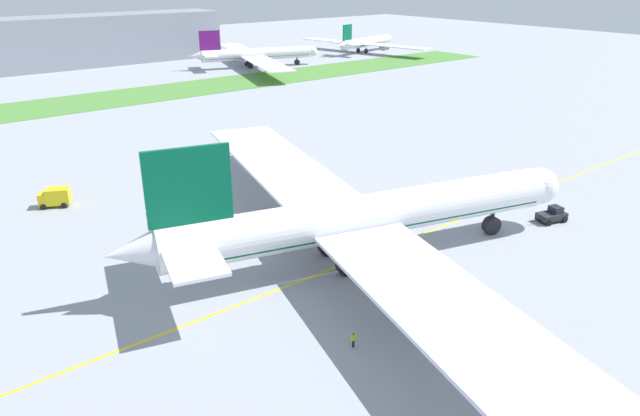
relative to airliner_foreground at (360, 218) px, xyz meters
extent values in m
plane|color=#9399A0|center=(1.65, 2.18, -5.84)|extent=(600.00, 600.00, 0.00)
cube|color=yellow|center=(1.65, 0.27, -5.84)|extent=(280.00, 0.36, 0.01)
cube|color=#4C8438|center=(1.65, 116.71, -5.79)|extent=(320.00, 24.00, 0.10)
cylinder|color=white|center=(0.96, -0.27, 0.16)|extent=(50.81, 18.75, 5.33)
cube|color=#055938|center=(0.96, -0.27, -0.78)|extent=(48.73, 17.80, 0.64)
sphere|color=white|center=(27.07, -7.46, 0.16)|extent=(5.06, 5.06, 5.06)
cone|color=white|center=(-26.05, 7.18, 0.56)|extent=(6.86, 5.93, 4.53)
cube|color=#055938|center=(-19.79, 5.45, 7.09)|extent=(9.03, 2.96, 8.53)
cube|color=white|center=(-19.36, 10.86, 0.96)|extent=(7.70, 9.72, 0.37)
cube|color=white|center=(-22.19, 0.59, 0.96)|extent=(7.70, 9.72, 0.37)
cube|color=white|center=(5.33, 25.21, -0.51)|extent=(23.12, 47.45, 0.43)
cube|color=white|center=(-8.34, -24.38, -0.51)|extent=(23.12, 47.45, 0.43)
cylinder|color=#B7BABF|center=(4.05, 14.80, -2.12)|extent=(5.66, 4.17, 2.93)
cylinder|color=black|center=(6.49, 14.13, -2.12)|extent=(1.24, 3.08, 3.08)
cylinder|color=#B7BABF|center=(-4.10, -14.79, -2.12)|extent=(5.66, 4.17, 2.93)
cylinder|color=black|center=(-1.66, -15.46, -2.12)|extent=(1.24, 3.08, 3.08)
cylinder|color=black|center=(19.73, -5.44, -3.54)|extent=(0.56, 0.56, 2.07)
cylinder|color=black|center=(19.73, -5.44, -4.57)|extent=(2.74, 1.77, 2.53)
cylinder|color=black|center=(-2.25, 3.52, -3.54)|extent=(0.56, 0.56, 2.07)
cylinder|color=black|center=(-2.25, 3.52, -4.57)|extent=(2.74, 1.77, 2.53)
cylinder|color=black|center=(-3.73, -1.87, -3.54)|extent=(0.56, 0.56, 2.07)
cylinder|color=black|center=(-3.73, -1.87, -4.57)|extent=(2.74, 1.77, 2.53)
cube|color=black|center=(26.30, -7.25, 0.82)|extent=(2.86, 4.35, 0.96)
sphere|color=black|center=(-17.12, 7.43, 0.64)|extent=(0.37, 0.37, 0.37)
sphere|color=black|center=(-13.70, 6.49, 0.64)|extent=(0.37, 0.37, 0.37)
sphere|color=black|center=(-10.29, 5.54, 0.64)|extent=(0.37, 0.37, 0.37)
sphere|color=black|center=(-6.88, 4.60, 0.64)|extent=(0.37, 0.37, 0.37)
sphere|color=black|center=(-3.46, 3.66, 0.64)|extent=(0.37, 0.37, 0.37)
sphere|color=black|center=(-0.05, 2.72, 0.64)|extent=(0.37, 0.37, 0.37)
sphere|color=black|center=(3.36, 1.78, 0.64)|extent=(0.37, 0.37, 0.37)
sphere|color=black|center=(6.77, 0.84, 0.64)|extent=(0.37, 0.37, 0.37)
sphere|color=black|center=(10.19, -0.10, 0.64)|extent=(0.37, 0.37, 0.37)
sphere|color=black|center=(13.60, -1.04, 0.64)|extent=(0.37, 0.37, 0.37)
sphere|color=black|center=(17.01, -1.98, 0.64)|extent=(0.37, 0.37, 0.37)
sphere|color=black|center=(20.43, -2.92, 0.64)|extent=(0.37, 0.37, 0.37)
cube|color=#26262B|center=(30.16, -8.31, -4.95)|extent=(4.59, 3.29, 0.88)
cube|color=black|center=(30.76, -8.48, -4.06)|extent=(1.89, 2.06, 0.90)
cylinder|color=black|center=(27.30, -7.52, -5.24)|extent=(1.77, 0.59, 0.12)
cylinder|color=black|center=(28.46, -9.02, -5.39)|extent=(0.96, 0.58, 0.90)
cylinder|color=black|center=(29.07, -6.83, -5.39)|extent=(0.96, 0.58, 0.90)
cylinder|color=black|center=(31.25, -9.79, -5.39)|extent=(0.96, 0.58, 0.90)
cylinder|color=black|center=(31.86, -7.60, -5.39)|extent=(0.96, 0.58, 0.90)
cylinder|color=black|center=(-12.91, -13.39, -5.43)|extent=(0.12, 0.12, 0.83)
cylinder|color=#BFE519|center=(-13.05, -13.41, -4.75)|extent=(0.10, 0.10, 0.53)
cylinder|color=black|center=(-12.71, -13.37, -5.43)|extent=(0.12, 0.12, 0.83)
cylinder|color=#BFE519|center=(-12.57, -13.36, -4.75)|extent=(0.10, 0.10, 0.53)
cube|color=#BFE519|center=(-12.81, -13.38, -4.72)|extent=(0.46, 0.29, 0.59)
sphere|color=brown|center=(-12.81, -13.38, -4.30)|extent=(0.22, 0.22, 0.22)
cube|color=yellow|center=(-24.25, 42.53, -4.16)|extent=(4.05, 3.60, 2.45)
cube|color=yellow|center=(-26.18, 43.47, -4.47)|extent=(2.17, 2.62, 1.85)
cube|color=#263347|center=(-26.72, 43.74, -4.10)|extent=(0.95, 1.83, 0.81)
cylinder|color=black|center=(-26.70, 42.40, -5.39)|extent=(0.94, 0.66, 0.90)
cylinder|color=black|center=(-25.66, 44.54, -5.39)|extent=(0.94, 0.66, 0.90)
cylinder|color=black|center=(-24.02, 41.10, -5.39)|extent=(0.94, 0.66, 0.90)
cylinder|color=black|center=(-22.98, 43.23, -5.39)|extent=(0.94, 0.66, 0.90)
cylinder|color=white|center=(74.67, 139.50, -1.08)|extent=(40.24, 16.58, 4.23)
cube|color=#661472|center=(74.67, 139.50, -1.82)|extent=(38.58, 15.76, 0.51)
sphere|color=white|center=(95.25, 132.86, -1.08)|extent=(4.02, 4.02, 4.02)
cone|color=white|center=(53.39, 146.36, -0.76)|extent=(5.54, 4.86, 3.60)
cube|color=#661472|center=(58.32, 144.77, 4.43)|extent=(7.14, 2.66, 6.78)
cube|color=white|center=(58.84, 149.05, -0.44)|extent=(6.36, 7.83, 0.30)
cube|color=white|center=(56.24, 140.99, -0.44)|extent=(6.36, 7.83, 0.30)
cube|color=white|center=(79.03, 159.66, -1.60)|extent=(19.86, 37.81, 0.34)
cube|color=white|center=(66.43, 120.59, -1.60)|extent=(19.86, 37.81, 0.34)
cylinder|color=#B7BABF|center=(77.65, 151.40, -2.89)|extent=(4.54, 3.45, 2.33)
cylinder|color=black|center=(79.57, 150.78, -2.89)|extent=(1.08, 2.43, 2.45)
cylinder|color=#B7BABF|center=(70.14, 128.09, -2.89)|extent=(4.54, 3.45, 2.33)
cylinder|color=black|center=(72.05, 127.48, -2.89)|extent=(1.08, 2.43, 2.45)
cylinder|color=black|center=(89.47, 134.73, -4.01)|extent=(0.44, 0.44, 1.64)
cylinder|color=black|center=(89.47, 134.73, -4.83)|extent=(2.19, 1.48, 2.01)
cylinder|color=black|center=(72.24, 142.62, -4.01)|extent=(0.44, 0.44, 1.64)
cylinder|color=black|center=(72.24, 142.62, -4.83)|extent=(2.19, 1.48, 2.01)
cylinder|color=black|center=(70.88, 138.38, -4.01)|extent=(0.44, 0.44, 1.64)
cylinder|color=black|center=(70.88, 138.38, -4.83)|extent=(2.19, 1.48, 2.01)
cylinder|color=white|center=(134.06, 144.77, -1.45)|extent=(32.92, 11.29, 3.91)
cube|color=#055938|center=(134.06, 144.77, -2.13)|extent=(31.57, 10.68, 0.47)
sphere|color=white|center=(151.12, 148.75, -1.45)|extent=(3.71, 3.71, 3.71)
cone|color=white|center=(116.33, 140.62, -1.15)|extent=(4.94, 4.21, 3.32)
cube|color=#055938|center=(120.61, 141.62, 3.63)|extent=(5.85, 1.73, 6.25)
cube|color=white|center=(119.08, 145.28, -0.86)|extent=(4.94, 6.91, 0.27)
cube|color=white|center=(120.85, 137.67, -0.86)|extent=(4.94, 6.91, 0.27)
cube|color=white|center=(128.65, 160.71, -1.93)|extent=(13.78, 30.47, 0.31)
cube|color=white|center=(136.27, 128.08, -1.93)|extent=(13.78, 30.47, 0.31)
cylinder|color=#B7BABF|center=(131.12, 154.45, -3.12)|extent=(4.10, 2.94, 2.15)
cylinder|color=black|center=(132.93, 154.87, -3.12)|extent=(0.83, 2.27, 2.26)
cylinder|color=#B7BABF|center=(135.71, 134.79, -3.12)|extent=(4.10, 2.94, 2.15)
cylinder|color=black|center=(137.52, 135.21, -3.12)|extent=(0.83, 2.27, 2.26)
cylinder|color=black|center=(146.23, 147.61, -4.16)|extent=(0.41, 0.41, 1.51)
cylinder|color=black|center=(146.23, 147.61, -4.91)|extent=(2.00, 1.23, 1.86)
cylinder|color=black|center=(131.03, 146.16, -4.16)|extent=(0.41, 0.41, 1.51)
cylinder|color=black|center=(131.03, 146.16, -4.91)|extent=(2.00, 1.23, 1.86)
cylinder|color=black|center=(131.96, 142.17, -4.16)|extent=(0.41, 0.41, 1.51)
cylinder|color=black|center=(131.96, 142.17, -4.91)|extent=(2.00, 1.23, 1.86)
cube|color=gray|center=(25.92, 184.01, 3.16)|extent=(106.37, 20.00, 18.00)
camera|label=1|loc=(-45.11, -48.84, 28.51)|focal=32.95mm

